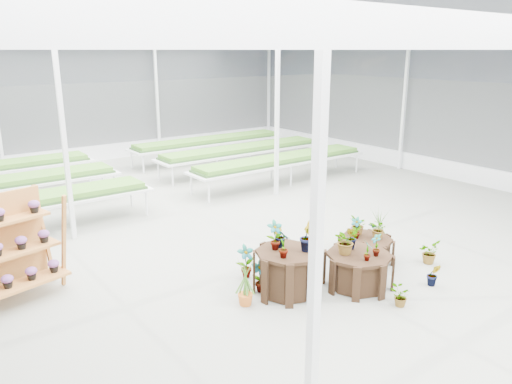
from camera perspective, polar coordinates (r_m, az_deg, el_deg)
ground_plane at (r=10.30m, az=3.30°, el=-8.14°), size 24.00×24.00×0.00m
greenhouse_shell at (r=9.60m, az=3.51°, el=4.21°), size 18.00×24.00×4.50m
steel_frame at (r=9.60m, az=3.51°, el=4.21°), size 18.00×24.00×4.50m
nursery_benches at (r=16.06m, az=-13.37°, el=1.90°), size 16.00×7.00×0.84m
plinth_tall at (r=8.99m, az=3.55°, el=-9.10°), size 1.35×1.35×0.80m
plinth_mid at (r=9.40m, az=11.61°, el=-8.74°), size 1.34×1.34×0.65m
plinth_low at (r=10.55m, az=12.42°, el=-6.43°), size 1.34×1.34×0.50m
shelf_rack at (r=9.53m, az=-26.42°, el=-5.97°), size 1.89×1.28×1.83m
nursery_plants at (r=9.71m, az=9.18°, el=-6.25°), size 4.48×2.81×1.34m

